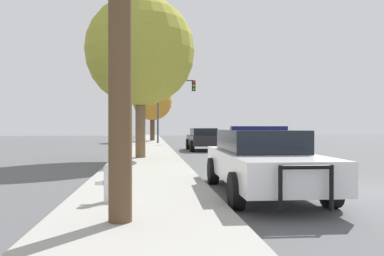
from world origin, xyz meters
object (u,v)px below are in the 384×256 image
(traffic_light, at_px, (172,98))
(car_background_midblock, at_px, (203,139))
(police_car, at_px, (261,160))
(fire_hydrant, at_px, (110,181))
(tree_sidewalk_far, at_px, (152,101))
(tree_sidewalk_near, at_px, (140,52))

(traffic_light, height_order, car_background_midblock, traffic_light)
(police_car, relative_size, traffic_light, 0.94)
(fire_hydrant, height_order, tree_sidewalk_far, tree_sidewalk_far)
(tree_sidewalk_near, bearing_deg, traffic_light, 81.00)
(car_background_midblock, bearing_deg, tree_sidewalk_near, -120.01)
(police_car, bearing_deg, fire_hydrant, 22.03)
(police_car, height_order, car_background_midblock, police_car)
(fire_hydrant, xyz_separation_m, car_background_midblock, (4.13, 16.58, 0.25))
(traffic_light, height_order, tree_sidewalk_near, tree_sidewalk_near)
(car_background_midblock, relative_size, tree_sidewalk_near, 0.55)
(tree_sidewalk_far, bearing_deg, car_background_midblock, -77.49)
(fire_hydrant, height_order, traffic_light, traffic_light)
(tree_sidewalk_near, relative_size, tree_sidewalk_far, 1.23)
(fire_hydrant, xyz_separation_m, tree_sidewalk_far, (0.99, 30.72, 3.58))
(fire_hydrant, height_order, car_background_midblock, car_background_midblock)
(car_background_midblock, bearing_deg, fire_hydrant, -103.74)
(fire_hydrant, bearing_deg, traffic_light, 83.89)
(police_car, xyz_separation_m, traffic_light, (-0.63, 23.58, 3.19))
(fire_hydrant, distance_m, car_background_midblock, 17.09)
(fire_hydrant, xyz_separation_m, tree_sidewalk_near, (0.32, 10.05, 4.43))
(car_background_midblock, xyz_separation_m, tree_sidewalk_near, (-3.81, -6.53, 4.18))
(traffic_light, xyz_separation_m, car_background_midblock, (1.48, -8.21, -3.21))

